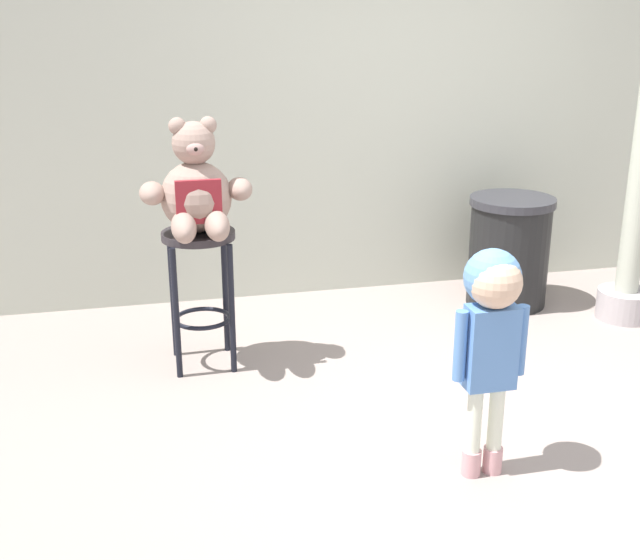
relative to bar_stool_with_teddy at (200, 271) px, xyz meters
The scene contains 6 objects.
ground_plane 1.78m from the bar_stool_with_teddy, 42.10° to the right, with size 24.00×24.00×0.00m, color gray.
building_wall 2.01m from the bar_stool_with_teddy, 42.20° to the left, with size 7.70×0.30×3.20m, color beige.
bar_stool_with_teddy is the anchor object (origin of this frame).
teddy_bear 0.43m from the bar_stool_with_teddy, 90.00° to the right, with size 0.57×0.51×0.59m.
child_walking 1.70m from the bar_stool_with_teddy, 52.79° to the right, with size 0.31×0.25×0.97m.
trash_bin 2.07m from the bar_stool_with_teddy, 13.71° to the left, with size 0.54×0.54×0.71m.
Camera 1 is at (-1.56, -2.94, 1.87)m, focal length 45.50 mm.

